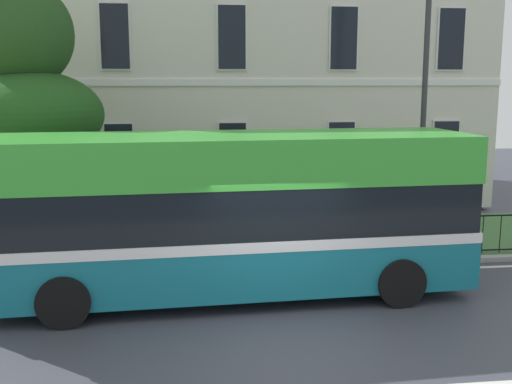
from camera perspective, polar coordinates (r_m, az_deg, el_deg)
ground_plane at (r=11.65m, az=2.38°, el=-11.83°), size 60.00×56.00×0.18m
georgian_townhouse at (r=24.25m, az=-3.16°, el=15.77°), size 17.83×9.22×13.13m
iron_verge_railing at (r=14.75m, az=-0.36°, el=-4.45°), size 18.76×0.04×0.97m
evergreen_tree at (r=16.85m, az=-19.90°, el=5.18°), size 3.70×3.69×6.65m
single_decker_bus at (r=12.55m, az=-2.25°, el=-1.89°), size 9.71×3.04×3.29m
street_lamp_post at (r=16.35m, az=15.08°, el=8.76°), size 0.36×0.24×6.86m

